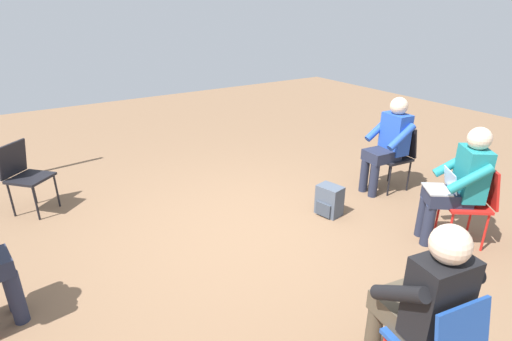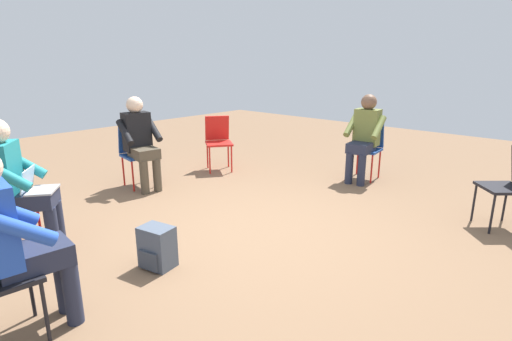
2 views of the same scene
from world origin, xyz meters
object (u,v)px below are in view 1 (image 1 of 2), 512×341
at_px(chair_southeast, 474,199).
at_px(person_with_laptop, 460,181).
at_px(person_in_blue, 389,140).
at_px(backpack_near_laptop_user, 329,202).
at_px(chair_east, 396,153).
at_px(chair_northwest, 24,173).
at_px(person_in_black, 424,299).

bearing_deg(chair_southeast, person_with_laptop, 90.00).
xyz_separation_m(person_in_blue, backpack_near_laptop_user, (-1.07, -0.11, -0.54)).
bearing_deg(chair_east, chair_southeast, 167.12).
bearing_deg(chair_southeast, chair_northwest, 86.18).
relative_size(chair_east, person_in_blue, 0.69).
xyz_separation_m(chair_northwest, backpack_near_laptop_user, (2.94, -2.00, -0.34)).
bearing_deg(person_with_laptop, backpack_near_laptop_user, 67.58).
bearing_deg(chair_southeast, person_in_blue, 25.16).
xyz_separation_m(chair_east, person_with_laptop, (-0.58, -1.20, 0.20)).
bearing_deg(chair_northwest, chair_east, 112.59).
distance_m(chair_east, person_with_laptop, 1.35).
height_order(person_in_blue, person_in_black, same).
distance_m(chair_northwest, person_with_laptop, 4.76).
relative_size(chair_northwest, person_in_blue, 0.69).
height_order(person_with_laptop, person_in_blue, same).
height_order(chair_northwest, person_in_black, person_in_black).
bearing_deg(backpack_near_laptop_user, person_in_blue, 5.89).
relative_size(chair_southeast, backpack_near_laptop_user, 2.36).
relative_size(chair_northwest, person_in_black, 0.69).
distance_m(chair_northwest, chair_southeast, 4.92).
distance_m(chair_east, person_in_black, 3.16).
xyz_separation_m(chair_southeast, person_with_laptop, (-0.14, 0.10, 0.20)).
bearing_deg(chair_southeast, person_in_black, 148.99).
bearing_deg(chair_east, person_in_blue, 90.00).
xyz_separation_m(chair_northwest, person_in_black, (1.80, -4.00, 0.20)).
distance_m(chair_southeast, backpack_near_laptop_user, 1.49).
relative_size(person_with_laptop, person_in_black, 1.00).
bearing_deg(person_in_black, person_in_blue, 52.93).
xyz_separation_m(person_with_laptop, backpack_near_laptop_user, (-0.66, 1.11, -0.53)).
distance_m(person_with_laptop, person_in_black, 2.00).
xyz_separation_m(person_in_black, backpack_near_laptop_user, (1.13, 1.99, -0.54)).
relative_size(person_with_laptop, person_in_blue, 1.00).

